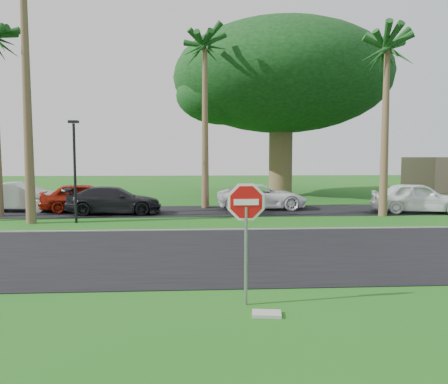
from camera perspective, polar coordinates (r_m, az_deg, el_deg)
ground at (r=12.00m, az=-1.17°, el=-9.87°), size 120.00×120.00×0.00m
road at (r=13.94m, az=-1.51°, el=-7.78°), size 120.00×8.00×0.02m
parking_strip at (r=24.30m, az=-2.39°, el=-2.49°), size 120.00×5.00×0.02m
curb at (r=17.92m, az=-1.97°, el=-4.95°), size 120.00×0.12×0.06m
stop_sign_near at (r=8.75m, az=2.90°, el=-3.44°), size 1.05×0.07×2.62m
palm_center at (r=26.35m, az=-2.52°, el=18.11°), size 5.00×5.00×10.50m
palm_right_near at (r=24.16m, az=20.56°, el=16.71°), size 5.00×5.00×9.50m
canopy_tree at (r=34.74m, az=7.50°, el=14.40°), size 16.50×16.50×13.12m
streetlight_right at (r=20.86m, az=-18.92°, el=3.39°), size 0.45×0.25×4.64m
car_silver at (r=26.58m, az=-25.12°, el=-0.61°), size 4.95×2.13×1.58m
car_red at (r=25.15m, az=-17.71°, el=-0.68°), size 4.80×2.35×1.58m
car_dark at (r=23.64m, az=-14.16°, el=-1.10°), size 4.94×2.05×1.43m
car_minivan at (r=25.16m, az=4.97°, el=-0.65°), size 5.20×2.50×1.43m
car_pickup at (r=25.63m, az=23.99°, el=-0.71°), size 5.07×2.91×1.62m
utility_slab at (r=8.62m, az=5.59°, el=-15.55°), size 0.59×0.42×0.06m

